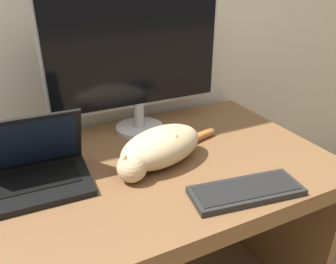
# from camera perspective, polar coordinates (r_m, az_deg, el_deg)

# --- Properties ---
(desk) EXTENTS (1.30, 0.76, 0.70)m
(desk) POSITION_cam_1_polar(r_m,az_deg,el_deg) (1.20, -4.75, -12.13)
(desk) COLOR brown
(desk) RESTS_ON ground_plane
(monitor) EXTENTS (0.68, 0.19, 0.53)m
(monitor) POSITION_cam_1_polar(r_m,az_deg,el_deg) (1.25, -5.48, 12.29)
(monitor) COLOR #B2B2B7
(monitor) RESTS_ON desk
(laptop) EXTENTS (0.34, 0.25, 0.23)m
(laptop) POSITION_cam_1_polar(r_m,az_deg,el_deg) (1.07, -22.69, -6.41)
(laptop) COLOR black
(laptop) RESTS_ON desk
(external_keyboard) EXTENTS (0.34, 0.17, 0.02)m
(external_keyboard) POSITION_cam_1_polar(r_m,az_deg,el_deg) (0.99, 13.45, -9.94)
(external_keyboard) COLOR black
(external_keyboard) RESTS_ON desk
(cat) EXTENTS (0.45, 0.24, 0.13)m
(cat) POSITION_cam_1_polar(r_m,az_deg,el_deg) (1.08, -1.45, -2.64)
(cat) COLOR #D1B284
(cat) RESTS_ON desk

